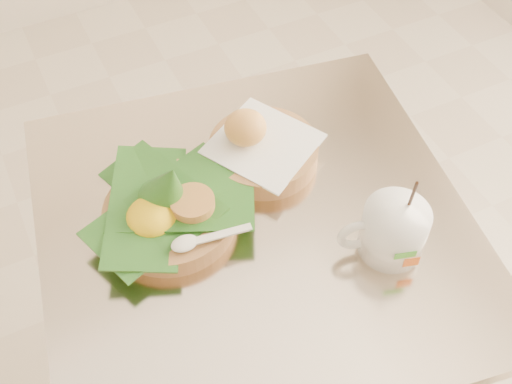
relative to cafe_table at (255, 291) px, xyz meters
name	(u,v)px	position (x,y,z in m)	size (l,w,h in m)	color
cafe_table	(255,291)	(0.00, 0.00, 0.00)	(0.80, 0.80, 0.75)	gray
rice_basket	(169,209)	(-0.12, 0.06, 0.26)	(0.27, 0.27, 0.14)	#B0844B
bread_basket	(260,147)	(0.07, 0.12, 0.25)	(0.22, 0.22, 0.10)	#B0844B
coffee_mug	(392,230)	(0.17, -0.14, 0.27)	(0.14, 0.11, 0.18)	white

